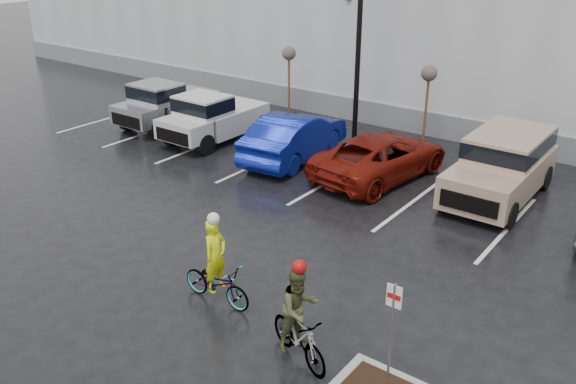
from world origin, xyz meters
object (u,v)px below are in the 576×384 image
Objects in this scene: car_red at (381,156)px; sapling_west at (289,57)px; suv_tan at (500,168)px; fire_lane_sign at (392,322)px; cyclist_hivis at (216,275)px; cyclist_olive at (299,325)px; pickup_white at (219,115)px; pickup_silver at (173,102)px; sapling_mid at (429,78)px; car_blue at (295,136)px.

sapling_west is at bearing -21.46° from car_red.
suv_tan is (10.51, -3.14, -1.70)m from sapling_west.
fire_lane_sign is 4.50m from cyclist_hivis.
cyclist_olive is (2.70, -0.57, 0.13)m from cyclist_hivis.
pickup_silver is at bearing 174.96° from pickup_white.
cyclist_olive is at bearing -52.77° from sapling_west.
sapling_west is 1.45× the size of fire_lane_sign.
car_red is 2.42× the size of cyclist_hivis.
car_red is 2.39× the size of cyclist_olive.
sapling_mid is 0.62× the size of pickup_silver.
cyclist_hivis is at bearing 98.98° from cyclist_olive.
sapling_mid is 4.21m from car_red.
cyclist_olive is (-0.45, -10.10, -0.20)m from suv_tan.
suv_tan reaches higher than car_red.
car_blue is at bearing 12.28° from car_red.
pickup_silver is at bearing 49.02° from cyclist_hivis.
fire_lane_sign is 0.42× the size of pickup_silver.
sapling_west is at bearing 58.08° from cyclist_olive.
sapling_west is 0.62× the size of car_blue.
pickup_silver is at bearing -134.15° from sapling_west.
fire_lane_sign is 12.31m from car_blue.
fire_lane_sign is 17.87m from pickup_silver.
pickup_silver is 2.95m from pickup_white.
fire_lane_sign is 0.43× the size of suv_tan.
sapling_mid is 0.62× the size of pickup_white.
suv_tan is (7.28, 0.85, 0.17)m from car_blue.
pickup_white is (-0.59, -3.89, -1.75)m from sapling_west.
sapling_mid reaches higher than fire_lane_sign.
pickup_silver is (-3.53, -3.64, -1.75)m from sapling_west.
car_blue is at bearing -173.31° from suv_tan.
pickup_white is 11.12m from suv_tan.
sapling_west reaches higher than cyclist_olive.
cyclist_olive is (13.59, -9.60, -0.15)m from pickup_silver.
car_blue is (-8.58, 8.81, -0.55)m from fire_lane_sign.
cyclist_olive reaches higher than suv_tan.
car_blue is 9.61m from cyclist_hivis.
car_blue is 11.50m from cyclist_olive.
car_blue is (3.81, -0.10, -0.12)m from pickup_white.
sapling_mid is at bearing 35.89° from cyclist_olive.
sapling_mid reaches higher than car_red.
pickup_silver is 1.00× the size of pickup_white.
fire_lane_sign is (5.30, -12.80, -1.32)m from sapling_mid.
car_red is 1.07× the size of suv_tan.
pickup_white is 3.82m from car_blue.
suv_tan is (4.01, -3.14, -1.70)m from sapling_mid.
sapling_mid is 0.62× the size of car_blue.
pickup_white is 2.30× the size of cyclist_hivis.
car_blue is at bearing -51.07° from sapling_west.
sapling_mid is (6.50, 0.00, 0.00)m from sapling_west.
sapling_mid is 1.40× the size of cyclist_olive.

